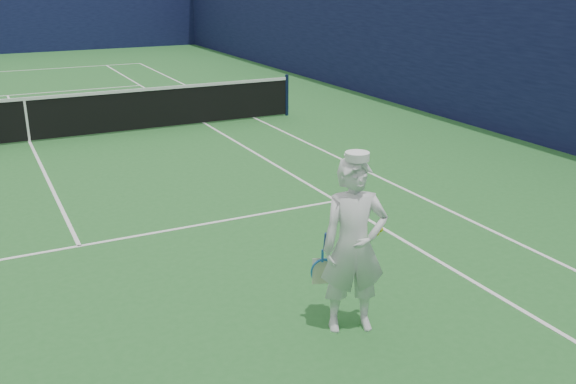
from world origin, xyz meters
The scene contains 5 objects.
ground centered at (0.00, 0.00, 0.00)m, with size 80.00×80.00×0.00m, color #27672B.
court_markings centered at (0.00, 0.00, 0.00)m, with size 11.03×23.83×0.01m.
windscreen_fence centered at (0.00, 0.00, 2.00)m, with size 20.12×36.12×4.00m.
tennis_net centered at (0.00, 0.00, 0.55)m, with size 12.88×0.09×1.07m.
tennis_player centered at (2.22, -9.89, 0.94)m, with size 0.79×0.69×1.93m.
Camera 1 is at (-1.06, -14.94, 3.58)m, focal length 40.00 mm.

